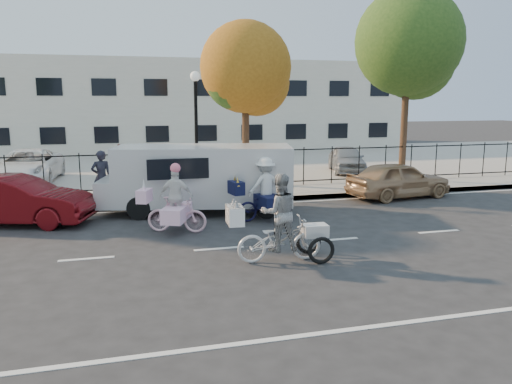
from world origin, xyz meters
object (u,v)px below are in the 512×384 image
object	(u,v)px
unicorn_bike	(175,207)
pedestrian	(101,177)
lot_car_d	(347,159)
gold_sedan	(398,180)
red_sedan	(15,201)
lamppost	(196,110)
bull_bike	(264,195)
zebra_trike	(280,228)
white_van	(201,176)
lot_car_b	(28,166)

from	to	relation	value
unicorn_bike	pedestrian	distance (m)	4.21
pedestrian	lot_car_d	world-z (taller)	pedestrian
gold_sedan	red_sedan	bearing A→B (deg)	84.93
unicorn_bike	pedestrian	bearing A→B (deg)	50.20
lamppost	lot_car_d	xyz separation A→B (m)	(7.49, 3.24, -2.36)
unicorn_bike	pedestrian	world-z (taller)	pedestrian
red_sedan	lamppost	bearing A→B (deg)	-44.95
lamppost	pedestrian	xyz separation A→B (m)	(-3.31, -1.32, -2.09)
bull_bike	zebra_trike	bearing A→B (deg)	158.48
white_van	lot_car_b	bearing A→B (deg)	144.79
red_sedan	gold_sedan	distance (m)	12.53
bull_bike	lot_car_d	size ratio (longest dim) A/B	0.57
zebra_trike	red_sedan	world-z (taller)	zebra_trike
red_sedan	lot_car_b	distance (m)	6.88
bull_bike	red_sedan	bearing A→B (deg)	68.93
unicorn_bike	bull_bike	distance (m)	2.77
zebra_trike	unicorn_bike	distance (m)	3.58
gold_sedan	lot_car_b	distance (m)	14.64
red_sedan	pedestrian	xyz separation A→B (m)	(2.28, 1.68, 0.33)
zebra_trike	white_van	world-z (taller)	white_van
bull_bike	gold_sedan	world-z (taller)	bull_bike
lot_car_d	zebra_trike	bearing A→B (deg)	-105.22
zebra_trike	lot_car_b	bearing A→B (deg)	33.82
bull_bike	pedestrian	xyz separation A→B (m)	(-4.65, 2.97, 0.28)
unicorn_bike	gold_sedan	bearing A→B (deg)	-49.73
zebra_trike	red_sedan	distance (m)	7.99
lamppost	zebra_trike	world-z (taller)	lamppost
unicorn_bike	lot_car_b	distance (m)	10.19
lot_car_b	lamppost	bearing A→B (deg)	-27.50
lamppost	pedestrian	world-z (taller)	lamppost
zebra_trike	white_van	distance (m)	5.31
zebra_trike	lot_car_d	bearing A→B (deg)	-28.06
lamppost	unicorn_bike	distance (m)	5.73
lamppost	white_van	xyz separation A→B (m)	(-0.30, -2.82, -1.96)
zebra_trike	unicorn_bike	xyz separation A→B (m)	(-1.94, 3.01, -0.06)
lamppost	white_van	size ratio (longest dim) A/B	0.70
zebra_trike	gold_sedan	size ratio (longest dim) A/B	0.59
lamppost	lot_car_b	xyz separation A→B (m)	(-6.37, 3.83, -2.29)
lamppost	red_sedan	bearing A→B (deg)	-151.79
zebra_trike	bull_bike	bearing A→B (deg)	-7.67
lamppost	gold_sedan	bearing A→B (deg)	-18.38
gold_sedan	pedestrian	size ratio (longest dim) A/B	2.22
lamppost	unicorn_bike	size ratio (longest dim) A/B	2.30
white_van	lamppost	bearing A→B (deg)	96.30
gold_sedan	pedestrian	bearing A→B (deg)	76.27
pedestrian	red_sedan	bearing A→B (deg)	26.72
zebra_trike	pedestrian	xyz separation A→B (m)	(-3.93, 6.72, 0.27)
pedestrian	unicorn_bike	bearing A→B (deg)	108.55
zebra_trike	red_sedan	size ratio (longest dim) A/B	0.54
white_van	red_sedan	size ratio (longest dim) A/B	1.48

